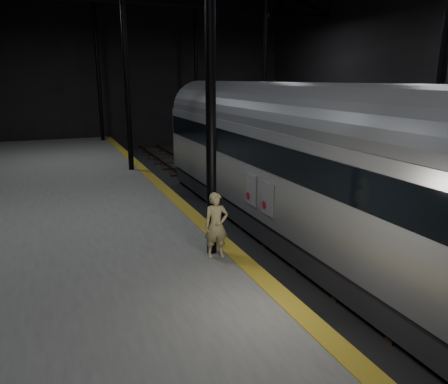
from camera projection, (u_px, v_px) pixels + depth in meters
ground at (267, 225)px, 17.11m from camera, size 44.00×44.00×0.00m
platform_left at (64, 239)px, 14.27m from camera, size 9.00×43.80×1.00m
platform_right at (416, 195)px, 19.69m from camera, size 9.00×43.80×1.00m
tactile_strip at (187, 210)px, 15.68m from camera, size 0.50×43.80×0.01m
track at (267, 224)px, 17.09m from camera, size 2.40×43.00×0.24m
train at (294, 158)px, 14.77m from camera, size 2.99×20.00×5.35m
woman at (216, 225)px, 11.36m from camera, size 0.68×0.49×1.75m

